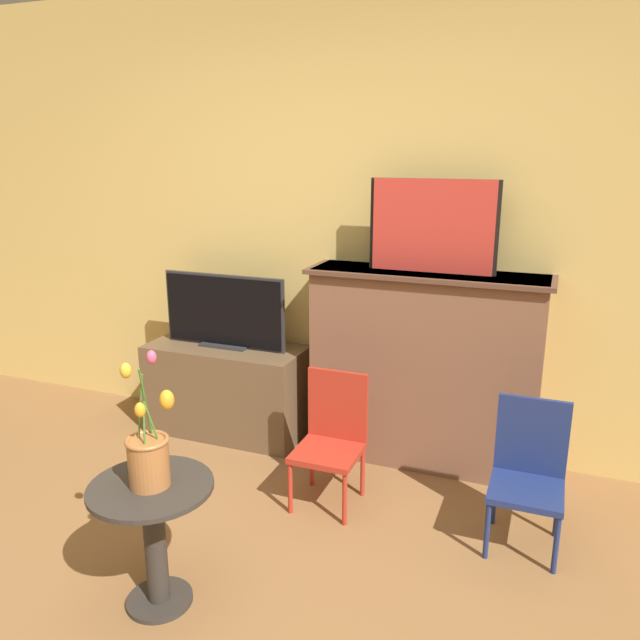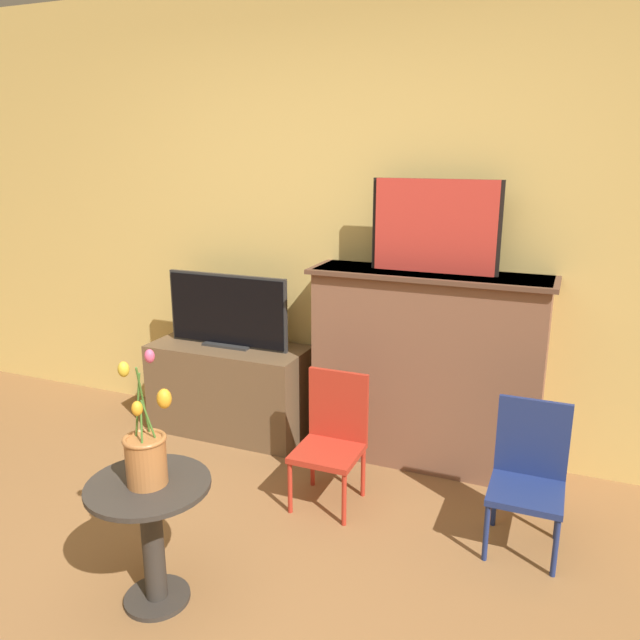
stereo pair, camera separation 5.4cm
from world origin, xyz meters
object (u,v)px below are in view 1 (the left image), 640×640
Objects in this scene: chair_blue at (528,469)px; vase_tulips at (149,453)px; painting at (433,226)px; tv_monitor at (224,312)px; chair_red at (332,434)px.

vase_tulips reaches higher than chair_blue.
painting is at bearing 65.22° from vase_tulips.
chair_blue is (0.61, -0.60, -1.01)m from painting.
painting is 1.87m from vase_tulips.
painting reaches higher than chair_blue.
tv_monitor is 1.60m from vase_tulips.
painting is 1.38m from tv_monitor.
vase_tulips is (0.53, -1.50, -0.13)m from tv_monitor.
tv_monitor is 1.99m from chair_blue.
painting is 1.02× the size of chair_red.
chair_blue is (1.86, -0.53, -0.43)m from tv_monitor.
tv_monitor reaches higher than chair_blue.
chair_red is 1.00× the size of chair_blue.
chair_red is 1.10m from vase_tulips.
chair_red is at bearing 179.31° from chair_blue.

